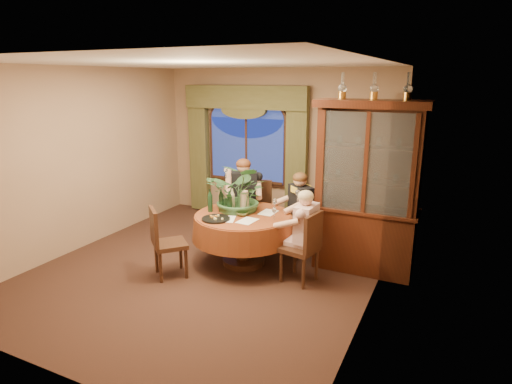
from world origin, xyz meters
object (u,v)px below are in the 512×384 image
at_px(chair_back_right, 302,225).
at_px(person_pink, 306,235).
at_px(person_back, 244,200).
at_px(stoneware_vase, 244,201).
at_px(chair_back, 257,211).
at_px(wine_bottle_2, 232,197).
at_px(chair_right, 299,247).
at_px(person_scarf, 300,214).
at_px(oil_lamp_left, 342,86).
at_px(wine_bottle_4, 221,198).
at_px(wine_bottle_1, 232,200).
at_px(centerpiece_plant, 241,170).
at_px(china_cabinet, 367,189).
at_px(oil_lamp_right, 408,86).
at_px(wine_bottle_0, 210,201).
at_px(oil_lamp_center, 374,86).
at_px(wine_bottle_3, 230,202).
at_px(wine_bottle_5, 221,201).
at_px(olive_bowl, 242,214).
at_px(dining_table, 244,239).
at_px(chair_front_left, 170,242).

distance_m(chair_back_right, person_pink, 0.79).
distance_m(person_back, stoneware_vase, 0.77).
distance_m(chair_back, wine_bottle_2, 0.88).
bearing_deg(chair_right, chair_back_right, 28.52).
bearing_deg(person_scarf, chair_back_right, -167.55).
bearing_deg(person_pink, stoneware_vase, 80.94).
xyz_separation_m(oil_lamp_left, wine_bottle_4, (-1.62, -0.44, -1.61)).
relative_size(person_pink, wine_bottle_1, 3.71).
height_order(centerpiece_plant, wine_bottle_2, centerpiece_plant).
xyz_separation_m(china_cabinet, wine_bottle_4, (-2.03, -0.44, -0.26)).
distance_m(oil_lamp_left, chair_right, 2.18).
xyz_separation_m(oil_lamp_right, person_back, (-2.43, 0.28, -1.83)).
xyz_separation_m(centerpiece_plant, wine_bottle_0, (-0.37, -0.26, -0.44)).
relative_size(centerpiece_plant, wine_bottle_1, 3.14).
bearing_deg(oil_lamp_right, chair_back, 168.94).
bearing_deg(person_back, oil_lamp_center, 145.29).
xyz_separation_m(oil_lamp_center, wine_bottle_3, (-1.80, -0.58, -1.61)).
distance_m(china_cabinet, centerpiece_plant, 1.78).
bearing_deg(wine_bottle_1, person_pink, -7.25).
bearing_deg(chair_right, wine_bottle_4, 89.16).
height_order(chair_right, wine_bottle_5, wine_bottle_5).
relative_size(china_cabinet, centerpiece_plant, 2.27).
bearing_deg(china_cabinet, oil_lamp_right, 0.00).
distance_m(wine_bottle_0, wine_bottle_3, 0.30).
height_order(oil_lamp_left, centerpiece_plant, oil_lamp_left).
xyz_separation_m(stoneware_vase, olive_bowl, (0.09, -0.23, -0.12)).
relative_size(chair_back_right, stoneware_vase, 3.28).
xyz_separation_m(oil_lamp_right, chair_right, (-1.10, -0.72, -2.04)).
height_order(person_back, wine_bottle_1, person_back).
bearing_deg(dining_table, wine_bottle_0, -169.32).
distance_m(oil_lamp_right, person_pink, 2.26).
distance_m(olive_bowl, wine_bottle_4, 0.49).
bearing_deg(person_back, chair_front_left, 52.77).
height_order(oil_lamp_center, wine_bottle_3, oil_lamp_center).
bearing_deg(person_back, centerpiece_plant, 87.33).
relative_size(oil_lamp_center, olive_bowl, 1.98).
xyz_separation_m(wine_bottle_0, wine_bottle_4, (0.06, 0.20, 0.00)).
bearing_deg(chair_back_right, person_scarf, 14.98).
xyz_separation_m(chair_back, wine_bottle_4, (-0.18, -0.89, 0.44)).
relative_size(china_cabinet, chair_right, 2.45).
height_order(china_cabinet, centerpiece_plant, china_cabinet).
height_order(wine_bottle_0, wine_bottle_1, same).
bearing_deg(chair_back_right, oil_lamp_right, -139.58).
xyz_separation_m(oil_lamp_left, person_back, (-1.61, 0.28, -1.83)).
xyz_separation_m(chair_back_right, wine_bottle_0, (-1.14, -0.75, 0.44)).
bearing_deg(wine_bottle_0, wine_bottle_3, 10.55).
bearing_deg(person_scarf, wine_bottle_1, 77.38).
height_order(dining_table, wine_bottle_5, wine_bottle_5).
bearing_deg(chair_back, person_scarf, 145.76).
xyz_separation_m(chair_right, stoneware_vase, (-0.99, 0.35, 0.42)).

